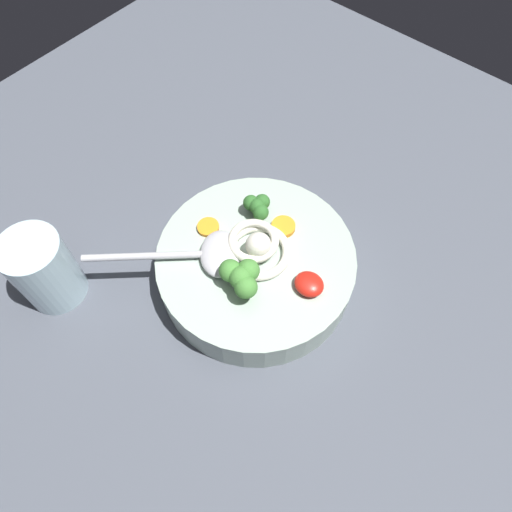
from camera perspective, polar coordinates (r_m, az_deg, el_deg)
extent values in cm
cube|color=#474C56|center=(57.41, -0.84, -4.09)|extent=(105.82, 105.82, 3.18)
cylinder|color=#9EB2A3|center=(54.30, 0.00, -1.29)|extent=(22.36, 22.36, 4.84)
cylinder|color=gold|center=(54.13, 0.00, -1.19)|extent=(19.68, 19.68, 4.45)
torus|color=silver|center=(52.09, -0.14, 0.89)|extent=(7.33, 7.33, 1.01)
torus|color=silver|center=(51.69, -0.32, 1.87)|extent=(7.85, 7.85, 0.91)
sphere|color=silver|center=(50.97, -0.14, 1.65)|extent=(2.84, 2.84, 2.84)
ellipsoid|color=#B7B7BC|center=(51.58, -4.35, 0.30)|extent=(7.30, 7.39, 1.60)
cylinder|color=#B7B7BC|center=(52.53, -12.54, 0.01)|extent=(11.58, 10.75, 0.80)
ellipsoid|color=red|center=(50.02, 6.43, -3.40)|extent=(3.24, 2.92, 1.46)
cylinder|color=#7A9E60|center=(54.74, 0.12, 5.17)|extent=(0.93, 0.93, 0.99)
sphere|color=#2D6628|center=(53.61, 0.12, 6.05)|extent=(1.82, 1.82, 1.82)
sphere|color=#2D6628|center=(54.10, -0.62, 6.45)|extent=(1.82, 1.82, 1.82)
sphere|color=#2D6628|center=(53.21, 0.57, 5.31)|extent=(1.82, 1.82, 1.82)
sphere|color=#2D6628|center=(54.13, 0.75, 6.56)|extent=(1.82, 1.82, 1.82)
cylinder|color=#7A9E60|center=(49.71, -1.82, -3.62)|extent=(1.23, 1.23, 1.32)
sphere|color=#478938|center=(48.05, -1.89, -2.61)|extent=(2.43, 2.43, 2.43)
sphere|color=#478938|center=(48.65, -2.95, -1.91)|extent=(2.43, 2.43, 2.43)
sphere|color=#478938|center=(47.65, -1.23, -3.79)|extent=(2.43, 2.43, 2.43)
sphere|color=#478938|center=(48.62, -0.94, -1.74)|extent=(2.43, 2.43, 2.43)
cylinder|color=orange|center=(54.22, -5.80, 3.49)|extent=(2.51, 2.51, 0.50)
cylinder|color=orange|center=(53.89, 3.54, 3.40)|extent=(2.76, 2.76, 0.66)
cylinder|color=silver|center=(56.39, -24.24, -1.54)|extent=(6.70, 6.70, 9.53)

